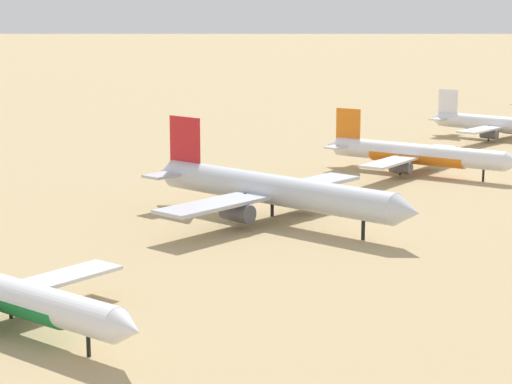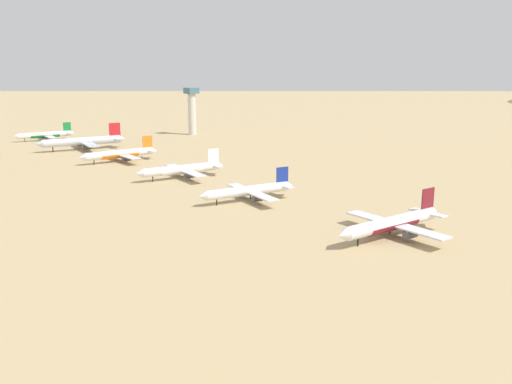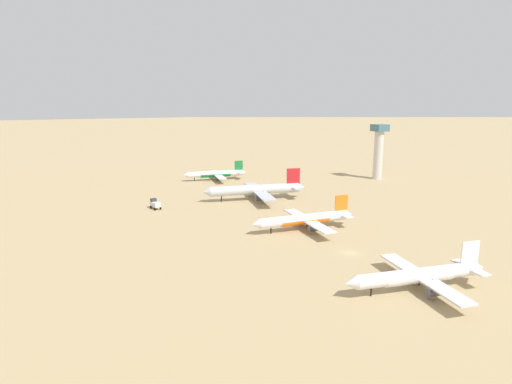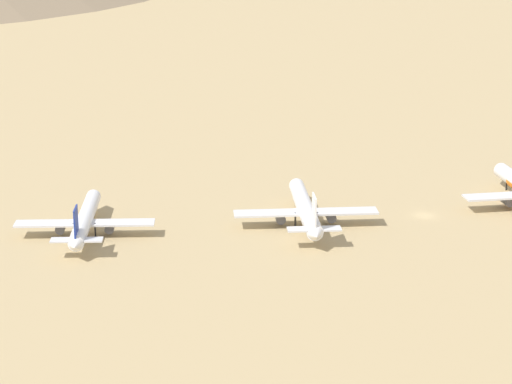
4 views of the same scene
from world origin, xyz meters
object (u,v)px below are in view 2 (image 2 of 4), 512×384
Objects in this scene: parked_jet_1 at (83,141)px; parked_jet_5 at (393,223)px; parked_jet_2 at (120,154)px; control_tower at (192,109)px; parked_jet_0 at (45,135)px; parked_jet_3 at (182,169)px; parked_jet_4 at (249,191)px.

parked_jet_1 reaches higher than parked_jet_5.
parked_jet_2 is at bearing -89.64° from parked_jet_5.
control_tower is at bearing -111.02° from parked_jet_5.
parked_jet_5 reaches higher than parked_jet_0.
parked_jet_0 is 0.94× the size of parked_jet_5.
parked_jet_3 is 139.55m from control_tower.
control_tower is (-80.16, -113.51, 12.84)m from parked_jet_3.
control_tower reaches higher than parked_jet_4.
parked_jet_0 is 239.63m from parked_jet_5.
control_tower reaches higher than parked_jet_3.
parked_jet_5 is (-3.40, 51.28, 0.24)m from parked_jet_4.
parked_jet_3 is at bearing 54.77° from control_tower.
parked_jet_5 is (-0.68, 239.63, 0.22)m from parked_jet_0.
parked_jet_4 is at bearing 88.46° from parked_jet_2.
parked_jet_3 is 1.07× the size of parked_jet_4.
parked_jet_1 is 1.54× the size of control_tower.
parked_jet_2 reaches higher than parked_jet_3.
parked_jet_0 is 0.93× the size of parked_jet_2.
parked_jet_0 is 1.17× the size of control_tower.
control_tower reaches higher than parked_jet_5.
parked_jet_1 is at bearing -92.62° from parked_jet_2.
parked_jet_1 is at bearing -91.89° from parked_jet_4.
parked_jet_3 is (-0.64, 144.69, 0.16)m from parked_jet_0.
parked_jet_4 is 0.92× the size of parked_jet_5.
parked_jet_2 is 144.50m from parked_jet_5.
parked_jet_4 is 51.39m from parked_jet_5.
parked_jet_4 is at bearing -86.21° from parked_jet_5.
control_tower is at bearing -141.71° from parked_jet_2.
parked_jet_1 is at bearing 92.12° from parked_jet_0.
parked_jet_4 is at bearing 89.17° from parked_jet_0.
parked_jet_1 is 1.25× the size of parked_jet_3.
parked_jet_5 is (1.17, 189.68, -0.87)m from parked_jet_1.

